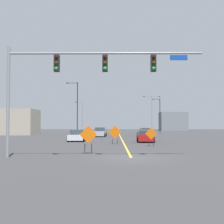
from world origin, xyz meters
TOP-DOWN VIEW (x-y plane):
  - ground at (0.00, 0.00)m, footprint 199.43×199.43m
  - road_centre_stripe at (0.00, 55.40)m, footprint 0.16×110.79m
  - traffic_signal_assembly at (-3.36, -0.02)m, footprint 12.31×0.44m
  - street_lamp_far_left at (-9.15, 54.71)m, footprint 1.95×0.24m
  - street_lamp_mid_right at (9.30, 47.99)m, footprint 1.78×0.24m
  - street_lamp_near_left at (-7.97, 35.32)m, footprint 2.19×0.24m
  - street_lamp_near_right at (8.38, 53.99)m, footprint 4.33×0.24m
  - construction_sign_left_shoulder at (-2.90, 2.45)m, footprint 1.25×0.22m
  - construction_sign_median_far at (2.45, 9.36)m, footprint 1.12×0.20m
  - construction_sign_right_lane at (-0.98, 12.31)m, footprint 1.34×0.15m
  - car_silver_approaching at (-3.35, 30.26)m, footprint 2.13×4.35m
  - car_yellow_passing at (5.12, 40.03)m, footprint 2.19×4.32m
  - car_white_far at (-5.50, 17.60)m, footprint 2.22×4.24m
  - car_red_near at (2.61, 15.94)m, footprint 2.18×4.28m
  - car_green_mid at (3.81, 30.04)m, footprint 2.05×4.47m
  - roadside_building_west at (-21.09, 38.96)m, footprint 9.28×7.45m
  - roadside_building_east at (18.17, 76.38)m, footprint 8.48×6.32m

SIDE VIEW (x-z plane):
  - ground at x=0.00m, z-range 0.00..0.00m
  - road_centre_stripe at x=0.00m, z-range 0.00..0.01m
  - car_green_mid at x=3.81m, z-range -0.04..1.19m
  - car_yellow_passing at x=5.12m, z-range -0.04..1.29m
  - car_white_far at x=-5.50m, z-range -0.05..1.34m
  - car_red_near at x=2.61m, z-range -0.02..1.34m
  - car_silver_approaching at x=-3.35m, z-range -0.07..1.47m
  - construction_sign_median_far at x=2.45m, z-range 0.22..1.97m
  - construction_sign_right_lane at x=-0.98m, z-range 0.22..2.15m
  - construction_sign_left_shoulder at x=-2.90m, z-range 0.26..2.25m
  - roadside_building_west at x=-21.09m, z-range 0.00..4.98m
  - roadside_building_east at x=18.17m, z-range 0.00..5.92m
  - street_lamp_far_left at x=-9.15m, z-range 0.42..8.22m
  - street_lamp_mid_right at x=9.30m, z-range 0.41..8.33m
  - street_lamp_near_left at x=-7.97m, z-range 0.46..10.31m
  - traffic_signal_assembly at x=-3.36m, z-range 1.87..8.90m
  - street_lamp_near_right at x=8.38m, z-range 0.83..9.95m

